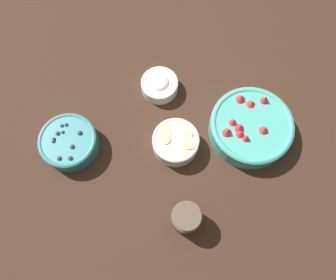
# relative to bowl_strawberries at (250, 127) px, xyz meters

# --- Properties ---
(ground_plane) EXTENTS (4.00, 4.00, 0.00)m
(ground_plane) POSITION_rel_bowl_strawberries_xyz_m (-0.27, -0.09, -0.04)
(ground_plane) COLOR #382319
(bowl_strawberries) EXTENTS (0.24, 0.24, 0.08)m
(bowl_strawberries) POSITION_rel_bowl_strawberries_xyz_m (0.00, 0.00, 0.00)
(bowl_strawberries) COLOR #47AD9E
(bowl_strawberries) RESTS_ON ground_plane
(bowl_blueberries) EXTENTS (0.16, 0.16, 0.06)m
(bowl_blueberries) POSITION_rel_bowl_strawberries_xyz_m (-0.49, -0.19, -0.00)
(bowl_blueberries) COLOR teal
(bowl_blueberries) RESTS_ON ground_plane
(bowl_bananas) EXTENTS (0.13, 0.13, 0.06)m
(bowl_bananas) POSITION_rel_bowl_strawberries_xyz_m (-0.20, -0.11, -0.00)
(bowl_bananas) COLOR silver
(bowl_bananas) RESTS_ON ground_plane
(bowl_cream) EXTENTS (0.11, 0.11, 0.05)m
(bowl_cream) POSITION_rel_bowl_strawberries_xyz_m (-0.30, 0.06, -0.01)
(bowl_cream) COLOR white
(bowl_cream) RESTS_ON ground_plane
(jar_chocolate) EXTENTS (0.08, 0.08, 0.09)m
(jar_chocolate) POSITION_rel_bowl_strawberries_xyz_m (-0.11, -0.31, 0.00)
(jar_chocolate) COLOR brown
(jar_chocolate) RESTS_ON ground_plane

